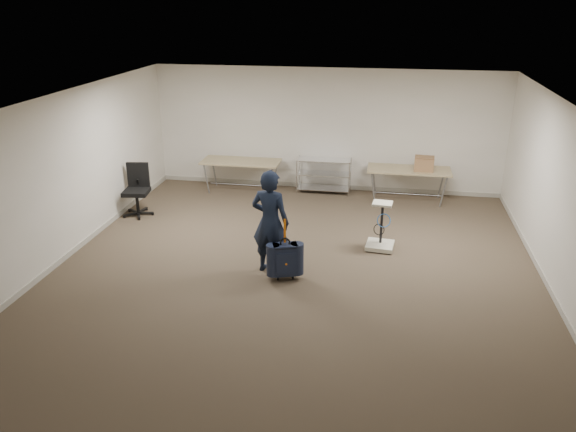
# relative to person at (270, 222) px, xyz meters

# --- Properties ---
(ground) EXTENTS (9.00, 9.00, 0.00)m
(ground) POSITION_rel_person_xyz_m (0.40, -0.04, -0.87)
(ground) COLOR #413527
(ground) RESTS_ON ground
(room_shell) EXTENTS (8.00, 9.00, 9.00)m
(room_shell) POSITION_rel_person_xyz_m (0.40, 1.34, -0.82)
(room_shell) COLOR silver
(room_shell) RESTS_ON ground
(folding_table_left) EXTENTS (1.80, 0.75, 0.73)m
(folding_table_left) POSITION_rel_person_xyz_m (-1.50, 3.91, -0.20)
(folding_table_left) COLOR #9C8A5F
(folding_table_left) RESTS_ON ground
(folding_table_right) EXTENTS (1.80, 0.75, 0.73)m
(folding_table_right) POSITION_rel_person_xyz_m (2.30, 3.91, -0.20)
(folding_table_right) COLOR #9C8A5F
(folding_table_right) RESTS_ON ground
(wire_shelf) EXTENTS (1.22, 0.47, 0.80)m
(wire_shelf) POSITION_rel_person_xyz_m (0.40, 4.16, -0.43)
(wire_shelf) COLOR silver
(wire_shelf) RESTS_ON ground
(person) EXTENTS (0.71, 0.54, 1.75)m
(person) POSITION_rel_person_xyz_m (0.00, 0.00, 0.00)
(person) COLOR black
(person) RESTS_ON ground
(suitcase) EXTENTS (0.43, 0.33, 1.05)m
(suitcase) POSITION_rel_person_xyz_m (0.29, -0.27, -0.52)
(suitcase) COLOR black
(suitcase) RESTS_ON ground
(office_chair) EXTENTS (0.65, 0.65, 1.07)m
(office_chair) POSITION_rel_person_xyz_m (-3.25, 2.07, -0.55)
(office_chair) COLOR black
(office_chair) RESTS_ON ground
(equipment_cart) EXTENTS (0.53, 0.53, 0.89)m
(equipment_cart) POSITION_rel_person_xyz_m (1.77, 1.21, -0.64)
(equipment_cart) COLOR beige
(equipment_cart) RESTS_ON ground
(cardboard_box) EXTENTS (0.43, 0.34, 0.31)m
(cardboard_box) POSITION_rel_person_xyz_m (2.61, 3.85, 0.01)
(cardboard_box) COLOR olive
(cardboard_box) RESTS_ON folding_table_right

